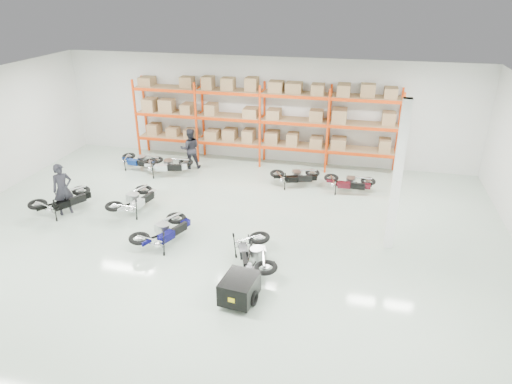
% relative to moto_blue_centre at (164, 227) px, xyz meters
% --- Properties ---
extents(room, '(18.00, 18.00, 18.00)m').
position_rel_moto_blue_centre_xyz_m(room, '(1.43, 0.87, 1.69)').
color(room, '#B0C4B0').
rests_on(room, ground).
extents(pallet_rack, '(11.28, 0.98, 3.62)m').
position_rel_moto_blue_centre_xyz_m(pallet_rack, '(1.43, 7.32, 1.70)').
color(pallet_rack, red).
rests_on(pallet_rack, ground).
extents(structural_column, '(0.25, 0.25, 4.50)m').
position_rel_moto_blue_centre_xyz_m(structural_column, '(6.63, 1.37, 1.69)').
color(structural_column, white).
rests_on(structural_column, ground).
extents(moto_blue_centre, '(1.53, 2.05, 1.19)m').
position_rel_moto_blue_centre_xyz_m(moto_blue_centre, '(0.00, 0.00, 0.00)').
color(moto_blue_centre, '#080644').
rests_on(moto_blue_centre, ground).
extents(moto_silver_left, '(1.31, 1.97, 1.17)m').
position_rel_moto_blue_centre_xyz_m(moto_silver_left, '(-1.87, 1.81, -0.01)').
color(moto_silver_left, silver).
rests_on(moto_silver_left, ground).
extents(moto_black_far_left, '(1.75, 2.07, 1.21)m').
position_rel_moto_blue_centre_xyz_m(moto_black_far_left, '(-4.25, 1.21, 0.01)').
color(moto_black_far_left, black).
rests_on(moto_black_far_left, ground).
extents(moto_touring_right, '(1.46, 2.05, 1.20)m').
position_rel_moto_blue_centre_xyz_m(moto_touring_right, '(2.95, -0.62, 0.00)').
color(moto_touring_right, black).
rests_on(moto_touring_right, ground).
extents(trailer, '(0.91, 1.70, 0.70)m').
position_rel_moto_blue_centre_xyz_m(trailer, '(2.95, -2.21, -0.15)').
color(trailer, black).
rests_on(trailer, ground).
extents(moto_back_a, '(1.75, 1.03, 1.07)m').
position_rel_moto_blue_centre_xyz_m(moto_back_a, '(-3.48, 5.49, -0.06)').
color(moto_back_a, navy).
rests_on(moto_back_a, ground).
extents(moto_back_b, '(1.94, 1.26, 1.16)m').
position_rel_moto_blue_centre_xyz_m(moto_back_b, '(-2.10, 5.18, -0.01)').
color(moto_back_b, silver).
rests_on(moto_back_b, ground).
extents(moto_back_c, '(1.85, 1.27, 1.09)m').
position_rel_moto_blue_centre_xyz_m(moto_back_c, '(3.23, 5.25, -0.05)').
color(moto_back_c, black).
rests_on(moto_back_c, ground).
extents(moto_back_d, '(1.68, 0.86, 1.08)m').
position_rel_moto_blue_centre_xyz_m(moto_back_d, '(5.29, 5.10, -0.05)').
color(moto_back_d, '#450D17').
rests_on(moto_back_d, ground).
extents(person_left, '(0.76, 0.78, 1.80)m').
position_rel_moto_blue_centre_xyz_m(person_left, '(-4.11, 1.12, 0.34)').
color(person_left, '#212029').
rests_on(person_left, ground).
extents(person_back, '(1.02, 0.92, 1.72)m').
position_rel_moto_blue_centre_xyz_m(person_back, '(-1.42, 6.12, 0.30)').
color(person_back, black).
rests_on(person_back, ground).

